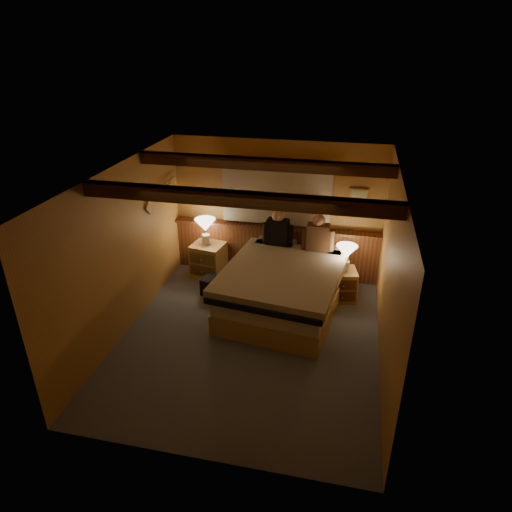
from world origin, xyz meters
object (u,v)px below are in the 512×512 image
(lamp_left, at_px, (205,227))
(duffel_bag, at_px, (217,287))
(person_right, at_px, (318,236))
(nightstand_right, at_px, (341,285))
(lamp_right, at_px, (346,253))
(nightstand_left, at_px, (208,260))
(bed, at_px, (284,287))
(person_left, at_px, (278,230))

(lamp_left, distance_m, duffel_bag, 1.09)
(person_right, bearing_deg, nightstand_right, -26.42)
(nightstand_right, xyz_separation_m, person_right, (-0.43, 0.21, 0.74))
(person_right, bearing_deg, lamp_right, -23.79)
(lamp_left, bearing_deg, nightstand_right, -8.46)
(nightstand_left, bearing_deg, nightstand_right, 0.95)
(bed, distance_m, nightstand_left, 1.72)
(duffel_bag, bearing_deg, nightstand_right, 20.47)
(nightstand_right, relative_size, lamp_left, 1.17)
(nightstand_right, xyz_separation_m, person_left, (-1.10, 0.30, 0.73))
(person_right, xyz_separation_m, duffel_bag, (-1.57, -0.53, -0.84))
(person_right, bearing_deg, nightstand_left, 176.24)
(lamp_left, xyz_separation_m, duffel_bag, (0.38, -0.68, -0.77))
(nightstand_left, distance_m, nightstand_right, 2.38)
(lamp_left, bearing_deg, lamp_right, -8.20)
(nightstand_left, relative_size, lamp_right, 1.38)
(bed, xyz_separation_m, lamp_left, (-1.53, 0.86, 0.54))
(lamp_left, distance_m, person_right, 1.96)
(bed, relative_size, person_left, 3.76)
(lamp_left, height_order, lamp_right, lamp_left)
(bed, xyz_separation_m, person_left, (-0.25, 0.81, 0.60))
(nightstand_left, height_order, nightstand_right, nightstand_left)
(lamp_right, height_order, person_left, person_left)
(lamp_right, distance_m, person_left, 1.20)
(bed, bearing_deg, nightstand_right, 37.91)
(nightstand_right, distance_m, lamp_left, 2.50)
(lamp_left, bearing_deg, duffel_bag, -60.55)
(lamp_right, relative_size, duffel_bag, 0.82)
(bed, xyz_separation_m, person_right, (0.43, 0.72, 0.61))
(duffel_bag, bearing_deg, person_right, 30.14)
(nightstand_right, height_order, person_left, person_left)
(nightstand_right, relative_size, person_left, 0.87)
(lamp_left, bearing_deg, person_right, -4.15)
(nightstand_left, distance_m, duffel_bag, 0.76)
(nightstand_left, xyz_separation_m, person_right, (1.92, -0.12, 0.70))
(person_left, relative_size, duffel_bag, 1.18)
(person_right, relative_size, duffel_bag, 1.20)
(person_right, bearing_deg, bed, -120.74)
(nightstand_right, height_order, duffel_bag, nightstand_right)
(nightstand_right, distance_m, lamp_right, 0.57)
(lamp_right, bearing_deg, bed, -150.45)
(duffel_bag, bearing_deg, nightstand_left, 129.30)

